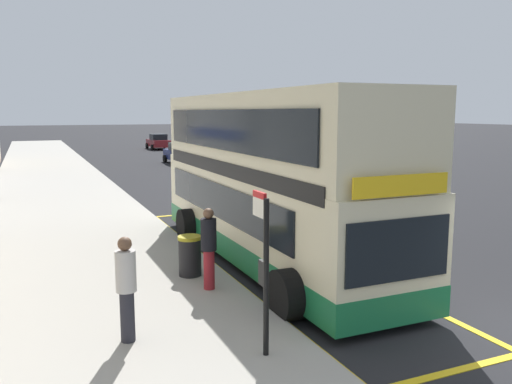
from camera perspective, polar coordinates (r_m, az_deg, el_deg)
ground_plane at (r=38.65m, az=-11.28°, el=2.71°), size 260.00×260.00×0.00m
pavement_near at (r=37.78m, az=-21.71°, el=2.23°), size 6.00×76.00×0.14m
double_decker_bus at (r=13.71m, az=1.28°, el=0.85°), size 3.18×10.71×4.40m
bus_bay_markings at (r=14.30m, az=1.08°, el=-7.25°), size 3.15×13.82×0.01m
bus_stop_sign at (r=8.18m, az=0.89°, el=-7.39°), size 0.09×0.51×2.58m
parked_car_maroon_kerbside at (r=56.74m, az=-10.61°, el=5.41°), size 2.09×4.20×1.62m
parked_car_navy_across at (r=40.62m, az=-8.19°, el=4.21°), size 2.09×4.20×1.62m
pedestrian_waiting_near_sign at (r=9.01m, az=-13.96°, el=-9.78°), size 0.34×0.34×1.79m
pedestrian_further_back at (r=11.31m, az=-5.18°, el=-5.79°), size 0.34×0.34×1.78m
litter_bin at (r=12.40m, az=-7.22°, el=-6.89°), size 0.55×0.55×0.95m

